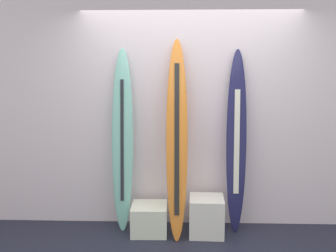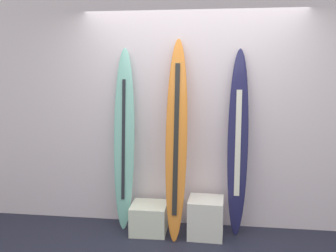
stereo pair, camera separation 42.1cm
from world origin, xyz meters
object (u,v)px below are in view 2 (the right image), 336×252
surfboard_sunset (176,140)px  surfboard_navy (238,143)px  surfboard_seafoam (124,139)px  display_block_center (206,217)px  display_block_left (149,218)px

surfboard_sunset → surfboard_navy: surfboard_sunset is taller
surfboard_seafoam → display_block_center: surfboard_seafoam is taller
surfboard_seafoam → surfboard_navy: bearing=0.3°
display_block_center → display_block_left: bearing=178.6°
display_block_center → surfboard_navy: bearing=24.8°
surfboard_sunset → display_block_center: bearing=-3.2°
surfboard_sunset → display_block_center: (0.33, -0.02, -0.86)m
surfboard_sunset → surfboard_navy: size_ratio=1.06×
surfboard_navy → display_block_center: 0.90m
surfboard_seafoam → surfboard_navy: 1.29m
surfboard_navy → display_block_center: bearing=-155.2°
surfboard_seafoam → surfboard_sunset: bearing=-11.8°
display_block_left → display_block_center: display_block_center is taller
surfboard_seafoam → display_block_left: 0.94m
surfboard_sunset → display_block_center: size_ratio=5.13×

